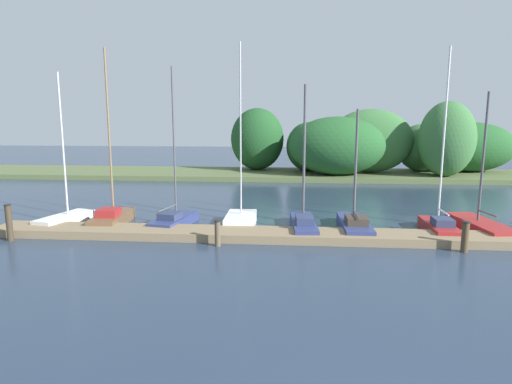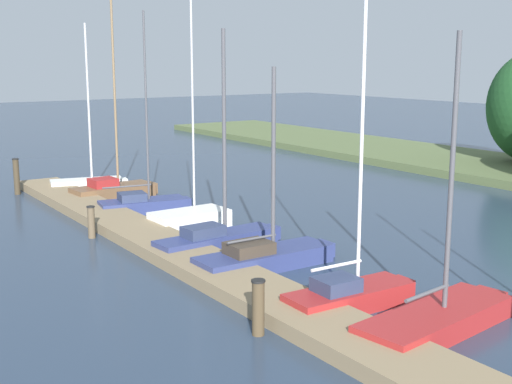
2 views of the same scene
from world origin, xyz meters
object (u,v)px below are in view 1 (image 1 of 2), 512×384
at_px(sailboat_2, 175,219).
at_px(sailboat_4, 303,222).
at_px(sailboat_0, 67,217).
at_px(sailboat_1, 113,216).
at_px(mooring_piling_0, 9,223).
at_px(mooring_piling_2, 465,237).
at_px(mooring_piling_1, 218,233).
at_px(sailboat_3, 241,218).
at_px(sailboat_5, 354,223).
at_px(sailboat_6, 439,225).
at_px(sailboat_7, 479,224).

height_order(sailboat_2, sailboat_4, sailboat_2).
distance_m(sailboat_0, sailboat_1, 2.21).
height_order(mooring_piling_0, mooring_piling_2, mooring_piling_0).
relative_size(mooring_piling_0, mooring_piling_1, 1.47).
bearing_deg(sailboat_0, sailboat_3, -73.23).
bearing_deg(mooring_piling_1, sailboat_1, 151.09).
relative_size(sailboat_0, sailboat_3, 0.85).
xyz_separation_m(sailboat_5, mooring_piling_0, (-14.66, -2.93, 0.43)).
bearing_deg(sailboat_5, mooring_piling_1, 116.46).
relative_size(sailboat_2, sailboat_4, 1.13).
bearing_deg(sailboat_3, mooring_piling_2, -111.91).
height_order(sailboat_0, sailboat_6, sailboat_6).
bearing_deg(sailboat_6, mooring_piling_0, 100.03).
bearing_deg(mooring_piling_1, sailboat_6, 16.07).
height_order(sailboat_0, sailboat_5, sailboat_0).
distance_m(sailboat_3, mooring_piling_2, 9.70).
relative_size(sailboat_5, mooring_piling_2, 4.56).
distance_m(sailboat_4, sailboat_7, 8.08).
bearing_deg(sailboat_4, sailboat_0, 85.68).
relative_size(sailboat_0, sailboat_6, 0.89).
relative_size(sailboat_1, mooring_piling_0, 5.36).
distance_m(sailboat_1, mooring_piling_0, 4.45).
xyz_separation_m(mooring_piling_1, mooring_piling_2, (9.60, 0.04, 0.08)).
xyz_separation_m(sailboat_0, sailboat_6, (17.48, -0.19, 0.02)).
bearing_deg(mooring_piling_0, sailboat_2, 26.80).
bearing_deg(sailboat_6, sailboat_7, -69.13).
bearing_deg(mooring_piling_2, sailboat_5, 142.75).
height_order(sailboat_5, mooring_piling_1, sailboat_5).
xyz_separation_m(sailboat_4, mooring_piling_1, (-3.49, -2.77, 0.13)).
xyz_separation_m(mooring_piling_0, mooring_piling_1, (8.84, 0.01, -0.25)).
relative_size(sailboat_0, sailboat_5, 1.31).
height_order(sailboat_1, sailboat_3, sailboat_3).
bearing_deg(sailboat_5, sailboat_2, 88.48).
relative_size(sailboat_0, sailboat_7, 1.15).
relative_size(sailboat_2, sailboat_5, 1.35).
relative_size(sailboat_4, mooring_piling_2, 5.45).
relative_size(sailboat_3, mooring_piling_2, 7.05).
relative_size(sailboat_1, sailboat_4, 1.27).
relative_size(sailboat_0, mooring_piling_2, 5.98).
bearing_deg(sailboat_0, sailboat_2, -74.73).
xyz_separation_m(sailboat_6, mooring_piling_2, (0.08, -2.70, 0.21)).
bearing_deg(mooring_piling_1, sailboat_5, 26.58).
bearing_deg(mooring_piling_2, sailboat_1, 168.42).
bearing_deg(sailboat_5, sailboat_3, 84.05).
bearing_deg(mooring_piling_1, sailboat_7, 16.66).
xyz_separation_m(sailboat_0, sailboat_1, (2.19, 0.26, 0.04)).
distance_m(sailboat_0, sailboat_2, 5.33).
height_order(sailboat_3, mooring_piling_1, sailboat_3).
height_order(sailboat_1, sailboat_5, sailboat_1).
bearing_deg(sailboat_7, mooring_piling_2, 142.63).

